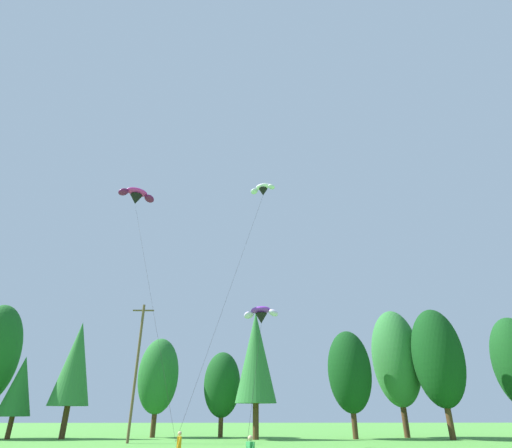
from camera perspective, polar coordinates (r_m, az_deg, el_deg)
name	(u,v)px	position (r m, az deg, el deg)	size (l,w,h in m)	color
treeline_tree_c	(20,386)	(54.42, -30.89, -19.36)	(3.45, 3.45, 8.39)	#472D19
treeline_tree_d	(76,363)	(52.58, -24.54, -17.71)	(4.32, 4.32, 12.37)	#472D19
treeline_tree_e	(158,375)	(52.30, -13.88, -20.40)	(4.74, 4.74, 10.90)	#472D19
treeline_tree_f	(222,384)	(50.99, -4.90, -22.00)	(4.30, 4.30, 9.26)	#472D19
treeline_tree_g	(256,356)	(47.37, -0.04, -18.46)	(4.54, 4.54, 13.37)	#472D19
treeline_tree_h	(349,371)	(49.20, 13.30, -19.92)	(4.84, 4.84, 11.26)	#472D19
treeline_tree_i	(396,357)	(53.55, 19.51, -17.66)	(5.64, 5.64, 14.22)	#472D19
treeline_tree_j	(438,357)	(51.26, 24.70, -17.02)	(5.46, 5.46, 13.54)	#472D19
utility_pole	(137,366)	(43.42, -16.80, -19.02)	(2.20, 0.26, 12.89)	brown
kite_flyer_near	(179,446)	(24.19, -11.05, -28.89)	(0.30, 0.59, 1.69)	gray
parafoil_kite_high_magenta	(136,196)	(44.05, -16.84, 3.90)	(10.17, 14.50, 23.11)	#D12893
parafoil_kite_mid_purple	(261,314)	(37.42, 0.73, -12.87)	(3.49, 18.01, 10.38)	purple
parafoil_kite_far_white	(263,190)	(35.91, 0.99, 4.97)	(6.21, 7.98, 20.20)	white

